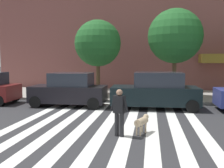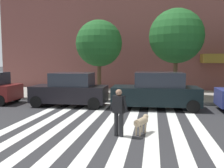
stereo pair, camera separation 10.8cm
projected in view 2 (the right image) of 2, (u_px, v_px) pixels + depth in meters
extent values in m
plane|color=#2B2B2D|center=(106.00, 137.00, 8.39)|extent=(160.00, 160.00, 0.00)
cube|color=gray|center=(132.00, 95.00, 18.04)|extent=(80.00, 6.00, 0.15)
cube|color=silver|center=(4.00, 131.00, 9.03)|extent=(0.45, 13.09, 0.01)
cube|color=silver|center=(27.00, 132.00, 8.88)|extent=(0.45, 13.09, 0.01)
cube|color=silver|center=(50.00, 134.00, 8.73)|extent=(0.45, 13.09, 0.01)
cube|color=silver|center=(74.00, 135.00, 8.58)|extent=(0.45, 13.09, 0.01)
cube|color=silver|center=(99.00, 136.00, 8.43)|extent=(0.45, 13.09, 0.01)
cube|color=silver|center=(125.00, 138.00, 8.28)|extent=(0.45, 13.09, 0.01)
cube|color=silver|center=(152.00, 139.00, 8.13)|extent=(0.45, 13.09, 0.01)
cube|color=silver|center=(180.00, 141.00, 7.98)|extent=(0.45, 13.09, 0.01)
cube|color=silver|center=(209.00, 142.00, 7.83)|extent=(0.45, 13.09, 0.01)
cylinder|color=black|center=(0.00, 101.00, 13.88)|extent=(0.66, 0.23, 0.66)
cylinder|color=black|center=(16.00, 96.00, 15.54)|extent=(0.66, 0.23, 0.66)
cube|color=black|center=(70.00, 94.00, 14.00)|extent=(4.24, 1.91, 0.91)
cube|color=#232833|center=(72.00, 79.00, 13.89)|extent=(2.30, 1.66, 0.75)
cylinder|color=black|center=(36.00, 102.00, 13.45)|extent=(0.66, 0.23, 0.66)
cylinder|color=black|center=(49.00, 97.00, 15.12)|extent=(0.66, 0.23, 0.66)
cylinder|color=black|center=(94.00, 104.00, 12.95)|extent=(0.66, 0.23, 0.66)
cylinder|color=black|center=(100.00, 99.00, 14.61)|extent=(0.66, 0.23, 0.66)
cube|color=black|center=(155.00, 95.00, 13.19)|extent=(4.69, 2.06, 0.95)
cube|color=#232833|center=(159.00, 80.00, 13.08)|extent=(2.59, 1.76, 0.78)
cylinder|color=black|center=(120.00, 105.00, 12.61)|extent=(0.67, 0.24, 0.66)
cylinder|color=black|center=(123.00, 99.00, 14.32)|extent=(0.67, 0.24, 0.66)
cylinder|color=black|center=(193.00, 106.00, 12.13)|extent=(0.67, 0.24, 0.66)
cylinder|color=black|center=(187.00, 101.00, 13.84)|extent=(0.67, 0.24, 0.66)
cylinder|color=black|center=(223.00, 102.00, 13.46)|extent=(0.66, 0.23, 0.66)
cylinder|color=#4C3823|center=(99.00, 75.00, 17.47)|extent=(0.27, 0.27, 2.75)
sphere|color=#1E5623|center=(99.00, 43.00, 17.25)|extent=(3.28, 3.28, 3.28)
cylinder|color=#4C3823|center=(175.00, 74.00, 16.14)|extent=(0.26, 0.26, 3.06)
sphere|color=#1E5623|center=(176.00, 36.00, 15.89)|extent=(3.55, 3.55, 3.55)
cylinder|color=black|center=(116.00, 124.00, 8.47)|extent=(0.20, 0.20, 0.82)
cylinder|color=black|center=(121.00, 125.00, 8.36)|extent=(0.20, 0.20, 0.82)
cube|color=black|center=(119.00, 104.00, 8.34)|extent=(0.44, 0.37, 0.60)
cylinder|color=black|center=(113.00, 103.00, 8.47)|extent=(0.24, 0.17, 0.57)
cylinder|color=black|center=(125.00, 104.00, 8.21)|extent=(0.24, 0.17, 0.57)
sphere|color=#936B51|center=(119.00, 92.00, 8.30)|extent=(0.29, 0.29, 0.22)
cylinder|color=tan|center=(141.00, 122.00, 8.65)|extent=(0.49, 0.70, 0.26)
sphere|color=tan|center=(146.00, 117.00, 8.98)|extent=(0.26, 0.26, 0.20)
cylinder|color=tan|center=(136.00, 123.00, 8.29)|extent=(0.12, 0.23, 0.16)
cylinder|color=tan|center=(142.00, 128.00, 8.91)|extent=(0.07, 0.07, 0.32)
cylinder|color=tan|center=(145.00, 129.00, 8.83)|extent=(0.07, 0.07, 0.32)
cylinder|color=tan|center=(136.00, 131.00, 8.53)|extent=(0.07, 0.07, 0.32)
cylinder|color=tan|center=(140.00, 132.00, 8.45)|extent=(0.07, 0.07, 0.32)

